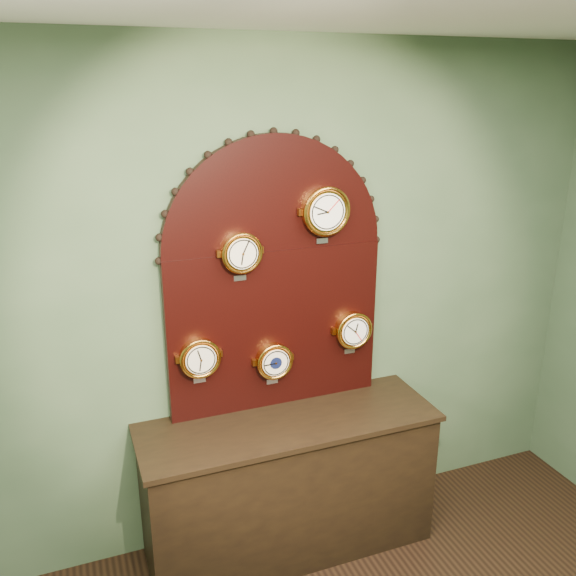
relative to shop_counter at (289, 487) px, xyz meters
name	(u,v)px	position (x,y,z in m)	size (l,w,h in m)	color
wall_back	(272,305)	(0.00, 0.27, 1.00)	(4.00, 4.00, 0.00)	#445D40
shop_counter	(289,487)	(0.00, 0.00, 0.00)	(1.60, 0.50, 0.80)	black
display_board	(275,269)	(0.00, 0.22, 1.23)	(1.26, 0.06, 1.53)	black
roman_clock	(241,253)	(-0.20, 0.15, 1.35)	(0.22, 0.08, 0.27)	orange
arabic_clock	(325,211)	(0.26, 0.15, 1.53)	(0.26, 0.08, 0.31)	orange
hygrometer	(200,358)	(-0.44, 0.15, 0.81)	(0.22, 0.08, 0.27)	orange
barometer	(274,361)	(-0.03, 0.15, 0.72)	(0.21, 0.08, 0.26)	orange
tide_clock	(353,330)	(0.45, 0.15, 0.83)	(0.22, 0.08, 0.27)	orange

